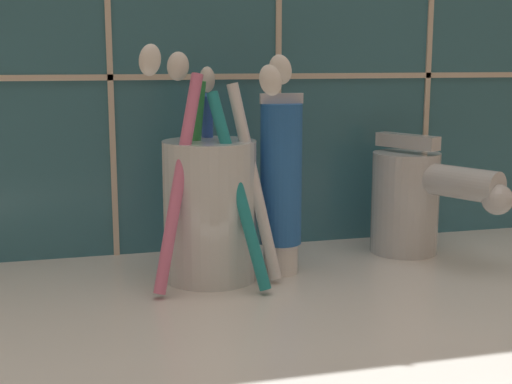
{
  "coord_description": "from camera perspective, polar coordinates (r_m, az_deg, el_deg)",
  "views": [
    {
      "loc": [
        -16.99,
        -45.76,
        19.17
      ],
      "look_at": [
        -4.09,
        3.08,
        9.65
      ],
      "focal_mm": 50.0,
      "sensor_mm": 36.0,
      "label": 1
    }
  ],
  "objects": [
    {
      "name": "toothbrush_cup",
      "position": [
        0.56,
        -3.65,
        -0.89
      ],
      "size": [
        12.18,
        13.9,
        18.34
      ],
      "color": "silver",
      "rests_on": "sink_counter"
    },
    {
      "name": "sink_faucet",
      "position": [
        0.64,
        12.59,
        -0.45
      ],
      "size": [
        8.23,
        12.22,
        10.59
      ],
      "rotation": [
        0.0,
        0.0,
        -1.11
      ],
      "color": "silver",
      "rests_on": "sink_counter"
    },
    {
      "name": "sink_counter",
      "position": [
        0.52,
        5.3,
        -9.79
      ],
      "size": [
        59.37,
        33.87,
        2.0
      ],
      "primitive_type": "cube",
      "color": "silver",
      "rests_on": "ground"
    },
    {
      "name": "toothpaste_tube",
      "position": [
        0.57,
        2.02,
        0.53
      ],
      "size": [
        3.46,
        3.29,
        14.47
      ],
      "color": "white",
      "rests_on": "sink_counter"
    },
    {
      "name": "tile_wall_backsplash",
      "position": [
        0.65,
        0.33,
        14.13
      ],
      "size": [
        69.37,
        1.72,
        46.2
      ],
      "color": "#336B7F",
      "rests_on": "ground"
    }
  ]
}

